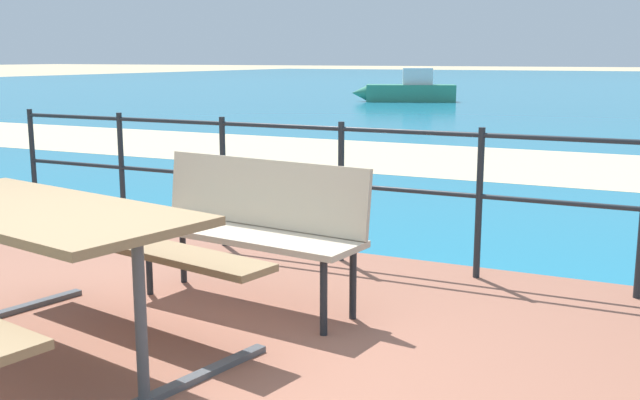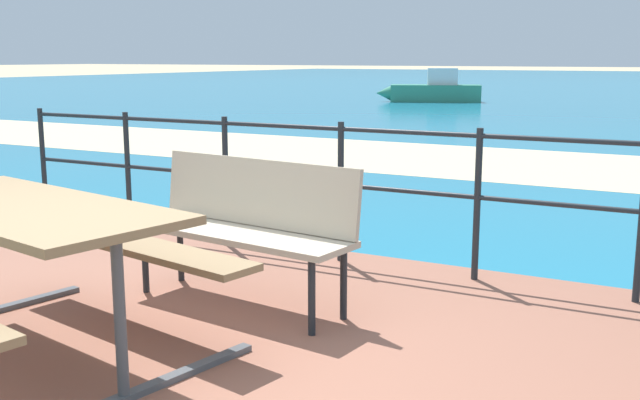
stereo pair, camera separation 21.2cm
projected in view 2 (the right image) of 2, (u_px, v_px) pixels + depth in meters
name	position (u px, v px, depth m)	size (l,w,h in m)	color
ground_plane	(104.00, 397.00, 3.34)	(240.00, 240.00, 0.00)	tan
patio_paving	(104.00, 391.00, 3.34)	(6.40, 5.20, 0.06)	#935B47
beach_strip	(529.00, 165.00, 10.49)	(54.00, 3.47, 0.01)	beige
picnic_table	(22.00, 240.00, 3.53)	(1.99, 1.78, 0.76)	#8C704C
park_bench	(247.00, 218.00, 4.38)	(1.47, 0.59, 0.84)	#BCAD93
railing_fence	(341.00, 176.00, 5.26)	(5.94, 0.04, 0.99)	#1E2328
boat_near	(433.00, 91.00, 25.13)	(3.49, 1.92, 1.12)	#338466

